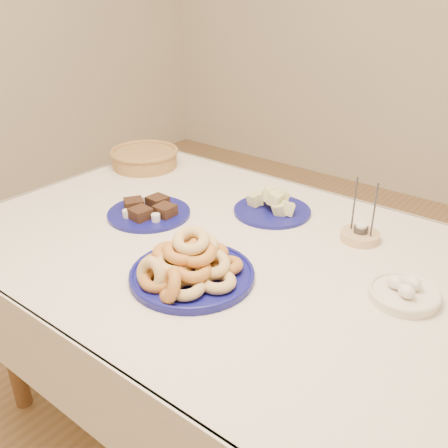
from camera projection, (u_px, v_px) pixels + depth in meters
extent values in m
plane|color=olive|center=(233.00, 428.00, 1.81)|extent=(5.00, 5.00, 0.00)
cylinder|color=brown|center=(166.00, 242.00, 2.31)|extent=(0.06, 0.06, 0.72)
cylinder|color=brown|center=(6.00, 328.00, 1.75)|extent=(0.06, 0.06, 0.72)
cube|color=#EDE4CD|center=(234.00, 251.00, 1.47)|extent=(1.70, 1.10, 0.02)
cube|color=#EDE4CD|center=(321.00, 225.00, 1.92)|extent=(1.70, 0.01, 0.28)
cube|color=#EDE4CD|center=(89.00, 394.00, 1.15)|extent=(1.70, 0.01, 0.28)
cube|color=#EDE4CD|center=(66.00, 214.00, 2.00)|extent=(0.01, 1.10, 0.28)
cylinder|color=navy|center=(192.00, 276.00, 1.32)|extent=(0.40, 0.40, 0.02)
torus|color=navy|center=(192.00, 273.00, 1.32)|extent=(0.40, 0.40, 0.01)
torus|color=tan|center=(217.00, 281.00, 1.25)|extent=(0.13, 0.13, 0.03)
torus|color=#A26024|center=(225.00, 265.00, 1.32)|extent=(0.14, 0.14, 0.04)
torus|color=#A26024|center=(212.00, 251.00, 1.39)|extent=(0.14, 0.14, 0.04)
torus|color=tan|center=(182.00, 252.00, 1.38)|extent=(0.14, 0.14, 0.04)
torus|color=#A26024|center=(161.00, 263.00, 1.33)|extent=(0.12, 0.12, 0.03)
torus|color=#A26024|center=(158.00, 279.00, 1.26)|extent=(0.10, 0.11, 0.04)
torus|color=tan|center=(187.00, 288.00, 1.23)|extent=(0.14, 0.14, 0.04)
torus|color=tan|center=(212.00, 263.00, 1.28)|extent=(0.14, 0.13, 0.06)
torus|color=#A26024|center=(210.00, 252.00, 1.33)|extent=(0.12, 0.12, 0.04)
torus|color=tan|center=(190.00, 247.00, 1.35)|extent=(0.12, 0.11, 0.06)
torus|color=#A26024|center=(170.00, 254.00, 1.32)|extent=(0.10, 0.10, 0.04)
torus|color=tan|center=(173.00, 265.00, 1.27)|extent=(0.13, 0.13, 0.05)
torus|color=#A26024|center=(193.00, 270.00, 1.25)|extent=(0.12, 0.12, 0.03)
torus|color=#A26024|center=(198.00, 253.00, 1.26)|extent=(0.10, 0.11, 0.05)
torus|color=tan|center=(201.00, 245.00, 1.30)|extent=(0.10, 0.11, 0.04)
torus|color=#A26024|center=(185.00, 244.00, 1.30)|extent=(0.14, 0.14, 0.06)
torus|color=#A26024|center=(182.00, 252.00, 1.27)|extent=(0.12, 0.12, 0.04)
torus|color=tan|center=(191.00, 241.00, 1.27)|extent=(0.13, 0.13, 0.06)
torus|color=tan|center=(151.00, 275.00, 1.25)|extent=(0.10, 0.06, 0.10)
torus|color=#A26024|center=(170.00, 286.00, 1.21)|extent=(0.12, 0.11, 0.10)
cylinder|color=navy|center=(272.00, 211.00, 1.68)|extent=(0.34, 0.34, 0.01)
cube|color=#C9CB80|center=(276.00, 195.00, 1.66)|extent=(0.06, 0.07, 0.06)
cube|color=#C9CB80|center=(280.00, 209.00, 1.64)|extent=(0.06, 0.06, 0.06)
cube|color=#C9CB80|center=(271.00, 196.00, 1.73)|extent=(0.05, 0.05, 0.04)
cube|color=#C9CB80|center=(288.00, 209.00, 1.64)|extent=(0.06, 0.06, 0.05)
cube|color=#C9CB80|center=(280.00, 208.00, 1.64)|extent=(0.06, 0.06, 0.05)
cube|color=#C9CB80|center=(273.00, 196.00, 1.73)|extent=(0.05, 0.05, 0.05)
cube|color=#C9CB80|center=(282.00, 196.00, 1.66)|extent=(0.06, 0.06, 0.05)
cube|color=#C9CB80|center=(257.00, 199.00, 1.71)|extent=(0.06, 0.06, 0.05)
cube|color=#C9CB80|center=(275.00, 199.00, 1.63)|extent=(0.05, 0.04, 0.05)
cube|color=#C9CB80|center=(271.00, 196.00, 1.66)|extent=(0.05, 0.06, 0.05)
cube|color=#C9CB80|center=(270.00, 193.00, 1.68)|extent=(0.06, 0.06, 0.06)
cube|color=#C9CB80|center=(255.00, 200.00, 1.70)|extent=(0.05, 0.05, 0.05)
cube|color=#C9CB80|center=(273.00, 196.00, 1.66)|extent=(0.05, 0.05, 0.05)
cube|color=#C9CB80|center=(270.00, 196.00, 1.66)|extent=(0.06, 0.06, 0.05)
cylinder|color=navy|center=(149.00, 213.00, 1.67)|extent=(0.35, 0.35, 0.01)
cube|color=black|center=(134.00, 204.00, 1.67)|extent=(0.08, 0.08, 0.04)
cube|color=black|center=(140.00, 213.00, 1.61)|extent=(0.07, 0.07, 0.04)
cube|color=black|center=(158.00, 201.00, 1.69)|extent=(0.06, 0.06, 0.04)
cube|color=black|center=(165.00, 210.00, 1.63)|extent=(0.06, 0.06, 0.04)
cylinder|color=silver|center=(145.00, 199.00, 1.73)|extent=(0.04, 0.04, 0.02)
cylinder|color=silver|center=(127.00, 214.00, 1.62)|extent=(0.04, 0.04, 0.02)
cylinder|color=silver|center=(156.00, 218.00, 1.59)|extent=(0.04, 0.04, 0.02)
cylinder|color=olive|center=(145.00, 159.00, 2.07)|extent=(0.30, 0.30, 0.06)
torus|color=olive|center=(144.00, 151.00, 2.06)|extent=(0.32, 0.32, 0.02)
cylinder|color=tan|center=(360.00, 236.00, 1.51)|extent=(0.13, 0.13, 0.03)
cylinder|color=#3A3A3E|center=(361.00, 230.00, 1.50)|extent=(0.05, 0.05, 0.02)
cylinder|color=white|center=(362.00, 226.00, 1.49)|extent=(0.04, 0.04, 0.01)
cylinder|color=#3A3A3E|center=(354.00, 204.00, 1.48)|extent=(0.01, 0.01, 0.17)
cylinder|color=#3A3A3E|center=(374.00, 210.00, 1.44)|extent=(0.01, 0.01, 0.17)
cylinder|color=silver|center=(403.00, 295.00, 1.23)|extent=(0.22, 0.22, 0.02)
torus|color=silver|center=(404.00, 291.00, 1.23)|extent=(0.22, 0.22, 0.01)
ellipsoid|color=white|center=(395.00, 282.00, 1.23)|extent=(0.05, 0.05, 0.03)
ellipsoid|color=white|center=(407.00, 291.00, 1.20)|extent=(0.05, 0.05, 0.03)
ellipsoid|color=white|center=(413.00, 283.00, 1.23)|extent=(0.05, 0.05, 0.03)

